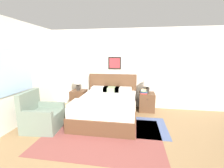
{
  "coord_description": "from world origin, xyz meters",
  "views": [
    {
      "loc": [
        0.58,
        -2.31,
        1.77
      ],
      "look_at": [
        -0.02,
        1.47,
        1.02
      ],
      "focal_mm": 24.0,
      "sensor_mm": 36.0,
      "label": 1
    }
  ],
  "objects": [
    {
      "name": "armchair",
      "position": [
        -1.62,
        0.76,
        0.3
      ],
      "size": [
        0.84,
        0.81,
        0.93
      ],
      "rotation": [
        0.0,
        0.0,
        -1.5
      ],
      "color": "slate",
      "rests_on": "ground_plane"
    },
    {
      "name": "area_rug_bedside",
      "position": [
        1.01,
        1.23,
        0.0
      ],
      "size": [
        0.75,
        1.16,
        0.01
      ],
      "color": "#47567F",
      "rests_on": "ground_plane"
    },
    {
      "name": "nightstand_near_window",
      "position": [
        -1.31,
        2.38,
        0.29
      ],
      "size": [
        0.48,
        0.51,
        0.58
      ],
      "color": "brown",
      "rests_on": "ground_plane"
    },
    {
      "name": "nightstand_by_door",
      "position": [
        0.96,
        2.38,
        0.29
      ],
      "size": [
        0.48,
        0.51,
        0.58
      ],
      "color": "brown",
      "rests_on": "ground_plane"
    },
    {
      "name": "ground_plane",
      "position": [
        0.0,
        0.0,
        0.0
      ],
      "size": [
        16.0,
        16.0,
        0.0
      ],
      "primitive_type": "plane",
      "color": "olive"
    },
    {
      "name": "wall_left",
      "position": [
        -2.32,
        1.32,
        1.3
      ],
      "size": [
        0.08,
        5.07,
        2.6
      ],
      "color": "silver",
      "rests_on": "ground_plane"
    },
    {
      "name": "bed",
      "position": [
        -0.18,
        1.63,
        0.33
      ],
      "size": [
        1.59,
        2.02,
        1.14
      ],
      "color": "brown",
      "rests_on": "ground_plane"
    },
    {
      "name": "table_lamp_near_window",
      "position": [
        -1.33,
        2.4,
        0.89
      ],
      "size": [
        0.32,
        0.32,
        0.42
      ],
      "color": "#2D2823",
      "rests_on": "nightstand_near_window"
    },
    {
      "name": "book_novel_upper",
      "position": [
        0.85,
        2.33,
        0.66
      ],
      "size": [
        0.16,
        0.28,
        0.03
      ],
      "rotation": [
        0.0,
        0.0,
        0.03
      ],
      "color": "#4C7551",
      "rests_on": "book_hardcover_middle"
    },
    {
      "name": "book_thick_bottom",
      "position": [
        0.85,
        2.33,
        0.6
      ],
      "size": [
        0.2,
        0.28,
        0.03
      ],
      "rotation": [
        0.0,
        0.0,
        -0.04
      ],
      "color": "#B7332D",
      "rests_on": "nightstand_by_door"
    },
    {
      "name": "table_lamp_by_door",
      "position": [
        0.97,
        2.4,
        0.89
      ],
      "size": [
        0.32,
        0.32,
        0.42
      ],
      "color": "#2D2823",
      "rests_on": "nightstand_by_door"
    },
    {
      "name": "area_rug_main",
      "position": [
        -0.12,
        0.68,
        0.0
      ],
      "size": [
        2.6,
        1.88,
        0.01
      ],
      "color": "brown",
      "rests_on": "ground_plane"
    },
    {
      "name": "book_hardcover_middle",
      "position": [
        0.85,
        2.33,
        0.63
      ],
      "size": [
        0.2,
        0.24,
        0.04
      ],
      "rotation": [
        0.0,
        0.0,
        0.04
      ],
      "color": "#335693",
      "rests_on": "book_thick_bottom"
    },
    {
      "name": "wall_back",
      "position": [
        -0.0,
        2.7,
        1.3
      ],
      "size": [
        6.98,
        0.09,
        2.6
      ],
      "color": "silver",
      "rests_on": "ground_plane"
    },
    {
      "name": "book_slim_near_top",
      "position": [
        0.85,
        2.33,
        0.69
      ],
      "size": [
        0.19,
        0.29,
        0.03
      ],
      "rotation": [
        0.0,
        0.0,
        -0.16
      ],
      "color": "beige",
      "rests_on": "book_novel_upper"
    }
  ]
}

